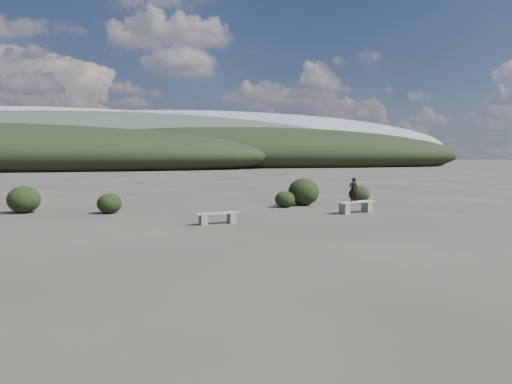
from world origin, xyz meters
name	(u,v)px	position (x,y,z in m)	size (l,w,h in m)	color
ground	(317,238)	(0.00, 0.00, 0.00)	(1200.00, 1200.00, 0.00)	#332F27
bench_left	(218,217)	(-1.94, 3.86, 0.24)	(1.63, 0.59, 0.40)	slate
bench_right	(356,206)	(4.28, 5.41, 0.30)	(2.00, 0.96, 0.49)	slate
seated_person	(353,190)	(4.13, 5.36, 0.98)	(0.36, 0.23, 0.98)	black
shrub_a	(109,204)	(-5.37, 8.41, 0.41)	(1.00, 1.00, 0.82)	black
shrub_c	(285,199)	(2.39, 8.57, 0.37)	(0.93, 0.93, 0.74)	black
shrub_d	(304,192)	(3.61, 9.23, 0.65)	(1.49, 1.49, 1.30)	black
shrub_e	(359,194)	(6.84, 9.60, 0.44)	(1.05, 1.05, 0.88)	black
shrub_f	(24,200)	(-8.71, 9.72, 0.55)	(1.31, 1.31, 1.11)	black
mountain_ridges	(90,145)	(-7.48, 339.06, 10.84)	(500.00, 400.00, 56.00)	black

